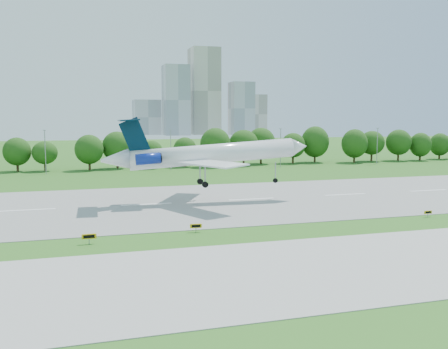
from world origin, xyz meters
TOP-DOWN VIEW (x-y plane):
  - ground at (0.00, 0.00)m, footprint 600.00×600.00m
  - runway at (0.00, 25.00)m, footprint 400.00×45.00m
  - taxiway at (0.00, -18.00)m, footprint 400.00×23.00m
  - tree_line at (0.00, 92.00)m, footprint 288.40×8.40m
  - light_poles at (-2.50, 82.00)m, footprint 175.90×0.25m
  - skyline at (100.16, 390.61)m, footprint 127.00×52.00m
  - airliner at (10.49, 25.06)m, footprint 39.05×28.42m
  - taxi_sign_left at (-10.60, -1.05)m, footprint 1.79×0.26m
  - taxi_sign_centre at (3.52, 1.48)m, footprint 1.62×0.38m
  - taxi_sign_right at (40.92, 1.31)m, footprint 1.42×0.25m

SIDE VIEW (x-z plane):
  - ground at x=0.00m, z-range 0.00..0.00m
  - runway at x=0.00m, z-range 0.00..0.08m
  - taxiway at x=0.00m, z-range 0.00..0.08m
  - taxi_sign_right at x=40.92m, z-range 0.24..1.23m
  - taxi_sign_centre at x=3.52m, z-range 0.27..1.40m
  - taxi_sign_left at x=-10.60m, z-range 0.30..1.56m
  - tree_line at x=0.00m, z-range 0.99..11.39m
  - light_poles at x=-2.50m, z-range 0.24..12.43m
  - airliner at x=10.49m, z-range 2.56..15.28m
  - skyline at x=100.16m, z-range -9.54..70.46m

